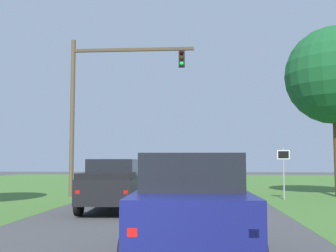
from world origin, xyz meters
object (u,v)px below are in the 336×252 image
object	(u,v)px
red_suv_near	(191,204)
oak_tree_right	(335,75)
traffic_light	(101,94)
pickup_truck_lead	(113,185)
keep_moving_sign	(284,166)

from	to	relation	value
red_suv_near	oak_tree_right	distance (m)	17.41
red_suv_near	traffic_light	world-z (taller)	traffic_light
oak_tree_right	pickup_truck_lead	bearing A→B (deg)	-146.16
red_suv_near	oak_tree_right	size ratio (longest dim) A/B	0.52
red_suv_near	keep_moving_sign	size ratio (longest dim) A/B	1.86
pickup_truck_lead	traffic_light	world-z (taller)	traffic_light
red_suv_near	traffic_light	size ratio (longest dim) A/B	0.56
red_suv_near	traffic_light	xyz separation A→B (m)	(-5.12, 14.03, 4.45)
red_suv_near	oak_tree_right	world-z (taller)	oak_tree_right
pickup_truck_lead	traffic_light	distance (m)	8.01
oak_tree_right	keep_moving_sign	bearing A→B (deg)	-150.25
red_suv_near	traffic_light	bearing A→B (deg)	110.04
traffic_light	oak_tree_right	bearing A→B (deg)	3.44
traffic_light	keep_moving_sign	bearing A→B (deg)	-6.40
pickup_truck_lead	traffic_light	xyz separation A→B (m)	(-2.00, 6.31, 4.51)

